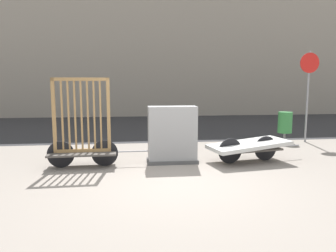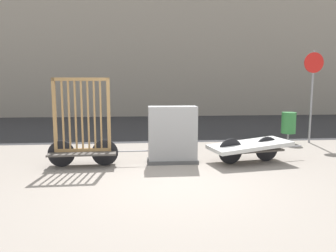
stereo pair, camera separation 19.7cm
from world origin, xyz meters
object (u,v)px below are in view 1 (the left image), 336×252
object	(u,v)px
bike_cart_with_bedframe	(83,137)
trash_bin	(285,123)
sign_post	(308,83)
bike_cart_with_mattress	(248,146)
utility_cabinet	(172,137)

from	to	relation	value
bike_cart_with_bedframe	trash_bin	xyz separation A→B (m)	(5.72, 2.26, -0.05)
bike_cart_with_bedframe	sign_post	xyz separation A→B (m)	(6.40, 2.26, 1.15)
trash_bin	sign_post	world-z (taller)	sign_post
bike_cart_with_bedframe	bike_cart_with_mattress	size ratio (longest dim) A/B	0.92
sign_post	bike_cart_with_mattress	bearing A→B (deg)	-139.79
trash_bin	sign_post	xyz separation A→B (m)	(0.68, -0.01, 1.20)
bike_cart_with_mattress	trash_bin	size ratio (longest dim) A/B	2.53
utility_cabinet	bike_cart_with_bedframe	bearing A→B (deg)	-175.86
bike_cart_with_mattress	trash_bin	world-z (taller)	trash_bin
trash_bin	sign_post	size ratio (longest dim) A/B	0.34
bike_cart_with_bedframe	utility_cabinet	distance (m)	1.98
sign_post	utility_cabinet	bearing A→B (deg)	-154.47
bike_cart_with_mattress	sign_post	bearing A→B (deg)	28.74
utility_cabinet	trash_bin	bearing A→B (deg)	29.51
bike_cart_with_bedframe	trash_bin	bearing A→B (deg)	20.38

